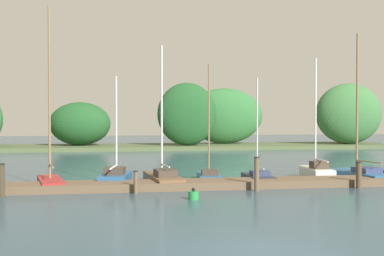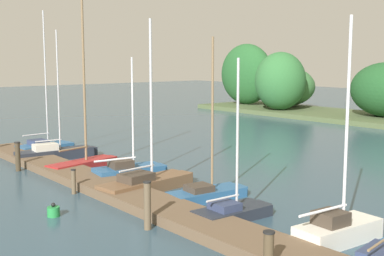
{
  "view_description": "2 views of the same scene",
  "coord_description": "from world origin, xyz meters",
  "px_view_note": "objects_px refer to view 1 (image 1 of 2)",
  "views": [
    {
      "loc": [
        -3.35,
        -10.61,
        3.18
      ],
      "look_at": [
        0.21,
        12.32,
        2.73
      ],
      "focal_mm": 44.21,
      "sensor_mm": 36.0,
      "label": 1
    },
    {
      "loc": [
        15.26,
        0.85,
        5.21
      ],
      "look_at": [
        0.39,
        12.96,
        2.61
      ],
      "focal_mm": 47.99,
      "sensor_mm": 36.0,
      "label": 2
    }
  ],
  "objects_px": {
    "sailboat_8": "(359,172)",
    "sailboat_7": "(316,171)",
    "mooring_piling_3": "(257,174)",
    "sailboat_6": "(258,177)",
    "mooring_piling_4": "(359,175)",
    "mooring_piling_1": "(2,180)",
    "sailboat_4": "(163,177)",
    "mooring_piling_2": "(136,182)",
    "channel_buoy_0": "(193,195)",
    "sailboat_3": "(116,177)",
    "sailboat_5": "(209,175)",
    "sailboat_2": "(50,177)"
  },
  "relations": [
    {
      "from": "sailboat_8",
      "to": "sailboat_7",
      "type": "bearing_deg",
      "value": 62.85
    },
    {
      "from": "sailboat_8",
      "to": "mooring_piling_3",
      "type": "distance_m",
      "value": 7.09
    },
    {
      "from": "sailboat_6",
      "to": "mooring_piling_4",
      "type": "distance_m",
      "value": 4.81
    },
    {
      "from": "mooring_piling_1",
      "to": "sailboat_4",
      "type": "bearing_deg",
      "value": 21.79
    },
    {
      "from": "sailboat_4",
      "to": "mooring_piling_4",
      "type": "height_order",
      "value": "sailboat_4"
    },
    {
      "from": "mooring_piling_1",
      "to": "mooring_piling_2",
      "type": "height_order",
      "value": "mooring_piling_1"
    },
    {
      "from": "sailboat_8",
      "to": "mooring_piling_1",
      "type": "bearing_deg",
      "value": 90.72
    },
    {
      "from": "mooring_piling_1",
      "to": "sailboat_6",
      "type": "bearing_deg",
      "value": 13.72
    },
    {
      "from": "sailboat_6",
      "to": "mooring_piling_3",
      "type": "xyz_separation_m",
      "value": [
        -0.89,
        -2.8,
        0.47
      ]
    },
    {
      "from": "channel_buoy_0",
      "to": "mooring_piling_2",
      "type": "bearing_deg",
      "value": 140.37
    },
    {
      "from": "sailboat_3",
      "to": "sailboat_7",
      "type": "distance_m",
      "value": 10.48
    },
    {
      "from": "mooring_piling_2",
      "to": "channel_buoy_0",
      "type": "relative_size",
      "value": 2.08
    },
    {
      "from": "sailboat_5",
      "to": "mooring_piling_2",
      "type": "relative_size",
      "value": 6.16
    },
    {
      "from": "sailboat_5",
      "to": "mooring_piling_2",
      "type": "height_order",
      "value": "sailboat_5"
    },
    {
      "from": "sailboat_3",
      "to": "mooring_piling_1",
      "type": "distance_m",
      "value": 5.62
    },
    {
      "from": "sailboat_4",
      "to": "channel_buoy_0",
      "type": "bearing_deg",
      "value": -176.56
    },
    {
      "from": "mooring_piling_2",
      "to": "mooring_piling_4",
      "type": "bearing_deg",
      "value": -0.17
    },
    {
      "from": "sailboat_7",
      "to": "mooring_piling_1",
      "type": "height_order",
      "value": "sailboat_7"
    },
    {
      "from": "sailboat_3",
      "to": "sailboat_5",
      "type": "xyz_separation_m",
      "value": [
        4.7,
        0.47,
        -0.05
      ]
    },
    {
      "from": "sailboat_2",
      "to": "mooring_piling_2",
      "type": "height_order",
      "value": "sailboat_2"
    },
    {
      "from": "sailboat_5",
      "to": "mooring_piling_4",
      "type": "relative_size",
      "value": 4.9
    },
    {
      "from": "sailboat_4",
      "to": "sailboat_6",
      "type": "distance_m",
      "value": 4.78
    },
    {
      "from": "sailboat_3",
      "to": "mooring_piling_4",
      "type": "distance_m",
      "value": 11.43
    },
    {
      "from": "sailboat_3",
      "to": "mooring_piling_2",
      "type": "xyz_separation_m",
      "value": [
        0.84,
        -3.12,
        0.15
      ]
    },
    {
      "from": "sailboat_2",
      "to": "sailboat_4",
      "type": "xyz_separation_m",
      "value": [
        5.25,
        0.07,
        -0.1
      ]
    },
    {
      "from": "sailboat_4",
      "to": "mooring_piling_4",
      "type": "xyz_separation_m",
      "value": [
        8.75,
        -2.58,
        0.25
      ]
    },
    {
      "from": "sailboat_7",
      "to": "mooring_piling_2",
      "type": "distance_m",
      "value": 10.25
    },
    {
      "from": "sailboat_6",
      "to": "sailboat_7",
      "type": "xyz_separation_m",
      "value": [
        3.47,
        0.86,
        0.13
      ]
    },
    {
      "from": "mooring_piling_2",
      "to": "mooring_piling_4",
      "type": "xyz_separation_m",
      "value": [
        10.14,
        -0.03,
        0.13
      ]
    },
    {
      "from": "sailboat_8",
      "to": "mooring_piling_2",
      "type": "bearing_deg",
      "value": 94.42
    },
    {
      "from": "sailboat_3",
      "to": "mooring_piling_2",
      "type": "relative_size",
      "value": 5.41
    },
    {
      "from": "sailboat_2",
      "to": "sailboat_4",
      "type": "bearing_deg",
      "value": -101.94
    },
    {
      "from": "sailboat_3",
      "to": "sailboat_7",
      "type": "bearing_deg",
      "value": -79.39
    },
    {
      "from": "sailboat_4",
      "to": "sailboat_8",
      "type": "bearing_deg",
      "value": -95.47
    },
    {
      "from": "channel_buoy_0",
      "to": "sailboat_8",
      "type": "bearing_deg",
      "value": 26.2
    },
    {
      "from": "sailboat_2",
      "to": "channel_buoy_0",
      "type": "bearing_deg",
      "value": -138.05
    },
    {
      "from": "sailboat_3",
      "to": "mooring_piling_4",
      "type": "height_order",
      "value": "sailboat_3"
    },
    {
      "from": "sailboat_8",
      "to": "mooring_piling_2",
      "type": "relative_size",
      "value": 7.85
    },
    {
      "from": "channel_buoy_0",
      "to": "mooring_piling_1",
      "type": "bearing_deg",
      "value": 167.65
    },
    {
      "from": "sailboat_7",
      "to": "mooring_piling_3",
      "type": "height_order",
      "value": "sailboat_7"
    },
    {
      "from": "sailboat_7",
      "to": "sailboat_8",
      "type": "bearing_deg",
      "value": -103.84
    },
    {
      "from": "sailboat_3",
      "to": "sailboat_8",
      "type": "distance_m",
      "value": 12.54
    },
    {
      "from": "sailboat_4",
      "to": "sailboat_5",
      "type": "height_order",
      "value": "sailboat_4"
    },
    {
      "from": "sailboat_2",
      "to": "sailboat_5",
      "type": "distance_m",
      "value": 7.81
    },
    {
      "from": "sailboat_2",
      "to": "sailboat_5",
      "type": "relative_size",
      "value": 1.4
    },
    {
      "from": "sailboat_3",
      "to": "mooring_piling_3",
      "type": "relative_size",
      "value": 3.48
    },
    {
      "from": "sailboat_2",
      "to": "sailboat_6",
      "type": "distance_m",
      "value": 10.03
    },
    {
      "from": "sailboat_4",
      "to": "sailboat_6",
      "type": "xyz_separation_m",
      "value": [
        4.78,
        0.11,
        -0.07
      ]
    },
    {
      "from": "sailboat_5",
      "to": "sailboat_8",
      "type": "relative_size",
      "value": 0.78
    },
    {
      "from": "sailboat_4",
      "to": "sailboat_7",
      "type": "relative_size",
      "value": 1.06
    }
  ]
}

